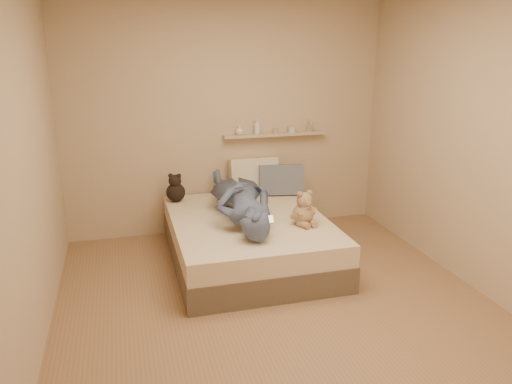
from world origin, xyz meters
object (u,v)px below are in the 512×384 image
object	(u,v)px
teddy_bear	(304,211)
wall_shelf	(275,135)
pillow_cream	(254,176)
bed	(249,239)
game_console	(263,220)
person	(241,199)
dark_plush	(176,189)
pillow_grey	(281,180)

from	to	relation	value
teddy_bear	wall_shelf	xyz separation A→B (m)	(0.09, 1.22, 0.51)
pillow_cream	bed	bearing A→B (deg)	-108.60
wall_shelf	game_console	bearing A→B (deg)	-111.10
person	game_console	bearing A→B (deg)	100.20
game_console	dark_plush	world-z (taller)	dark_plush
game_console	wall_shelf	distance (m)	1.60
dark_plush	pillow_cream	bearing A→B (deg)	6.31
game_console	pillow_grey	size ratio (longest dim) A/B	0.37
bed	wall_shelf	bearing A→B (deg)	58.82
teddy_bear	pillow_cream	size ratio (longest dim) A/B	0.62
teddy_bear	wall_shelf	world-z (taller)	wall_shelf
bed	person	size ratio (longest dim) A/B	1.21
teddy_bear	person	distance (m)	0.65
game_console	person	size ratio (longest dim) A/B	0.12
pillow_cream	wall_shelf	size ratio (longest dim) A/B	0.46
game_console	dark_plush	bearing A→B (deg)	117.00
bed	game_console	bearing A→B (deg)	-89.64
pillow_cream	pillow_grey	size ratio (longest dim) A/B	1.10
dark_plush	wall_shelf	bearing A→B (deg)	8.65
game_console	teddy_bear	bearing A→B (deg)	23.28
dark_plush	pillow_grey	distance (m)	1.19
dark_plush	teddy_bear	bearing A→B (deg)	-43.67
bed	pillow_grey	world-z (taller)	pillow_grey
teddy_bear	wall_shelf	size ratio (longest dim) A/B	0.28
wall_shelf	dark_plush	bearing A→B (deg)	-171.35
pillow_cream	teddy_bear	bearing A→B (deg)	-80.88
bed	person	distance (m)	0.42
wall_shelf	pillow_cream	bearing A→B (deg)	-163.73
pillow_cream	person	world-z (taller)	pillow_cream
dark_plush	wall_shelf	distance (m)	1.30
wall_shelf	pillow_grey	bearing A→B (deg)	-86.35
dark_plush	wall_shelf	world-z (taller)	wall_shelf
wall_shelf	bed	bearing A→B (deg)	-121.18
bed	pillow_cream	world-z (taller)	pillow_cream
game_console	pillow_grey	distance (m)	1.32
game_console	pillow_cream	distance (m)	1.37
teddy_bear	dark_plush	distance (m)	1.51
dark_plush	pillow_cream	world-z (taller)	pillow_cream
pillow_cream	person	distance (m)	0.84
pillow_cream	person	size ratio (longest dim) A/B	0.35
teddy_bear	pillow_cream	world-z (taller)	pillow_cream
bed	person	bearing A→B (deg)	135.88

